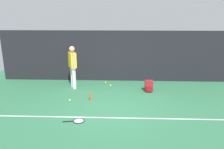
{
  "coord_description": "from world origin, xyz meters",
  "views": [
    {
      "loc": [
        0.26,
        -6.46,
        2.93
      ],
      "look_at": [
        0.0,
        0.4,
        1.0
      ],
      "focal_mm": 35.03,
      "sensor_mm": 36.0,
      "label": 1
    }
  ],
  "objects_px": {
    "tennis_racket": "(78,121)",
    "tennis_ball_mid_court": "(70,100)",
    "tennis_ball_by_fence": "(105,82)",
    "water_bottle": "(91,97)",
    "backpack": "(149,86)",
    "tennis_ball_near_player": "(111,85)",
    "tennis_player": "(73,65)"
  },
  "relations": [
    {
      "from": "tennis_ball_mid_court",
      "to": "water_bottle",
      "type": "xyz_separation_m",
      "value": [
        0.72,
        0.09,
        0.1
      ]
    },
    {
      "from": "tennis_player",
      "to": "tennis_ball_mid_court",
      "type": "relative_size",
      "value": 25.76
    },
    {
      "from": "tennis_ball_near_player",
      "to": "tennis_ball_by_fence",
      "type": "xyz_separation_m",
      "value": [
        -0.24,
        0.39,
        0.0
      ]
    },
    {
      "from": "tennis_player",
      "to": "tennis_ball_near_player",
      "type": "height_order",
      "value": "tennis_player"
    },
    {
      "from": "tennis_player",
      "to": "backpack",
      "type": "xyz_separation_m",
      "value": [
        3.0,
        -0.34,
        -0.76
      ]
    },
    {
      "from": "tennis_player",
      "to": "tennis_ball_by_fence",
      "type": "bearing_deg",
      "value": -91.65
    },
    {
      "from": "tennis_player",
      "to": "tennis_racket",
      "type": "relative_size",
      "value": 2.69
    },
    {
      "from": "water_bottle",
      "to": "tennis_ball_by_fence",
      "type": "bearing_deg",
      "value": 78.9
    },
    {
      "from": "tennis_racket",
      "to": "tennis_ball_mid_court",
      "type": "xyz_separation_m",
      "value": [
        -0.55,
        1.45,
        0.02
      ]
    },
    {
      "from": "tennis_player",
      "to": "water_bottle",
      "type": "height_order",
      "value": "tennis_player"
    },
    {
      "from": "tennis_player",
      "to": "tennis_racket",
      "type": "bearing_deg",
      "value": 165.68
    },
    {
      "from": "tennis_player",
      "to": "tennis_racket",
      "type": "xyz_separation_m",
      "value": [
        0.71,
        -2.87,
        -0.95
      ]
    },
    {
      "from": "backpack",
      "to": "tennis_ball_by_fence",
      "type": "xyz_separation_m",
      "value": [
        -1.74,
        0.97,
        -0.18
      ]
    },
    {
      "from": "tennis_ball_near_player",
      "to": "water_bottle",
      "type": "relative_size",
      "value": 0.24
    },
    {
      "from": "tennis_ball_by_fence",
      "to": "tennis_ball_mid_court",
      "type": "height_order",
      "value": "same"
    },
    {
      "from": "tennis_racket",
      "to": "tennis_ball_mid_court",
      "type": "bearing_deg",
      "value": 101.81
    },
    {
      "from": "tennis_ball_by_fence",
      "to": "water_bottle",
      "type": "distance_m",
      "value": 1.99
    },
    {
      "from": "tennis_player",
      "to": "tennis_ball_near_player",
      "type": "relative_size",
      "value": 25.76
    },
    {
      "from": "tennis_ball_by_fence",
      "to": "water_bottle",
      "type": "bearing_deg",
      "value": -101.1
    },
    {
      "from": "tennis_racket",
      "to": "backpack",
      "type": "xyz_separation_m",
      "value": [
        2.29,
        2.52,
        0.2
      ]
    },
    {
      "from": "tennis_ball_near_player",
      "to": "tennis_ball_mid_court",
      "type": "height_order",
      "value": "same"
    },
    {
      "from": "tennis_player",
      "to": "tennis_ball_near_player",
      "type": "xyz_separation_m",
      "value": [
        1.5,
        0.24,
        -0.93
      ]
    },
    {
      "from": "tennis_ball_by_fence",
      "to": "water_bottle",
      "type": "height_order",
      "value": "water_bottle"
    },
    {
      "from": "tennis_ball_near_player",
      "to": "water_bottle",
      "type": "xyz_separation_m",
      "value": [
        -0.62,
        -1.56,
        0.1
      ]
    },
    {
      "from": "tennis_player",
      "to": "tennis_ball_by_fence",
      "type": "relative_size",
      "value": 25.76
    },
    {
      "from": "tennis_ball_by_fence",
      "to": "tennis_ball_mid_court",
      "type": "distance_m",
      "value": 2.32
    },
    {
      "from": "tennis_ball_mid_court",
      "to": "water_bottle",
      "type": "bearing_deg",
      "value": 7.19
    },
    {
      "from": "tennis_player",
      "to": "tennis_racket",
      "type": "height_order",
      "value": "tennis_player"
    },
    {
      "from": "tennis_racket",
      "to": "tennis_ball_mid_court",
      "type": "relative_size",
      "value": 9.58
    },
    {
      "from": "tennis_ball_mid_court",
      "to": "tennis_racket",
      "type": "bearing_deg",
      "value": -69.12
    },
    {
      "from": "tennis_ball_mid_court",
      "to": "tennis_ball_near_player",
      "type": "bearing_deg",
      "value": 50.91
    },
    {
      "from": "tennis_racket",
      "to": "tennis_ball_near_player",
      "type": "bearing_deg",
      "value": 66.7
    }
  ]
}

